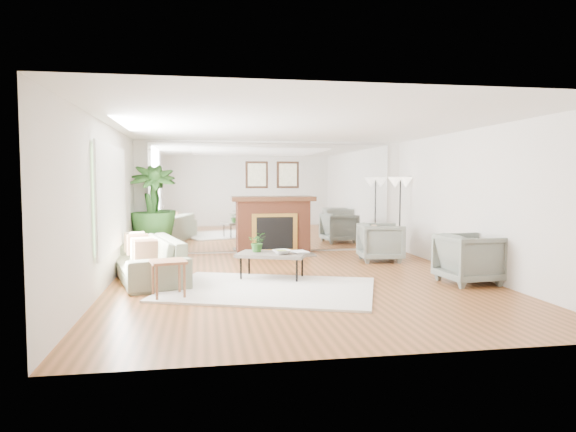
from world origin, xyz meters
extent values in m
plane|color=brown|center=(0.00, 0.00, 0.00)|extent=(7.00, 7.00, 0.00)
cube|color=silver|center=(-2.99, 0.00, 1.25)|extent=(0.02, 7.00, 2.50)
cube|color=silver|center=(2.99, 0.00, 1.25)|extent=(0.02, 7.00, 2.50)
cube|color=silver|center=(0.00, 3.49, 1.25)|extent=(6.00, 0.02, 2.50)
cube|color=silver|center=(0.00, 3.47, 1.25)|extent=(5.40, 0.04, 2.40)
cube|color=#B2E09E|center=(-2.96, 0.40, 1.35)|extent=(0.04, 2.40, 1.50)
cube|color=brown|center=(0.00, 3.28, 0.60)|extent=(1.60, 0.40, 1.20)
cube|color=gold|center=(0.00, 3.07, 0.48)|extent=(1.00, 0.04, 0.85)
cube|color=black|center=(0.00, 3.05, 0.48)|extent=(0.80, 0.04, 0.70)
cube|color=#5F554B|center=(0.00, 2.93, 0.01)|extent=(1.70, 0.55, 0.03)
cube|color=#4C2D18|center=(0.00, 3.26, 1.22)|extent=(1.85, 0.46, 0.10)
cube|color=black|center=(-0.35, 3.43, 1.75)|extent=(0.50, 0.04, 0.60)
cube|color=black|center=(0.35, 3.43, 1.75)|extent=(0.50, 0.04, 0.60)
cube|color=white|center=(-0.59, -0.49, 0.02)|extent=(3.60, 3.08, 0.03)
cube|color=#5F554B|center=(-0.44, 0.31, 0.41)|extent=(1.27, 1.01, 0.06)
cylinder|color=black|center=(-0.95, 0.26, 0.19)|extent=(0.03, 0.03, 0.39)
cylinder|color=black|center=(-0.10, -0.08, 0.19)|extent=(0.03, 0.03, 0.39)
cylinder|color=black|center=(-0.78, 0.69, 0.19)|extent=(0.03, 0.03, 0.39)
cylinder|color=black|center=(0.08, 0.35, 0.19)|extent=(0.03, 0.03, 0.39)
imported|color=gray|center=(-2.45, 0.65, 0.34)|extent=(1.49, 2.51, 0.69)
imported|color=slate|center=(1.99, 1.87, 0.38)|extent=(0.93, 0.91, 0.77)
imported|color=slate|center=(2.60, -0.51, 0.40)|extent=(0.94, 0.92, 0.79)
cube|color=#95603B|center=(-2.03, -0.76, 0.51)|extent=(0.55, 0.55, 0.04)
cylinder|color=#95603B|center=(-2.17, -0.98, 0.25)|extent=(0.04, 0.04, 0.50)
cylinder|color=#95603B|center=(-1.81, -0.90, 0.25)|extent=(0.04, 0.04, 0.50)
cylinder|color=#95603B|center=(-2.25, -0.62, 0.25)|extent=(0.04, 0.04, 0.50)
cylinder|color=#95603B|center=(-1.89, -0.54, 0.25)|extent=(0.04, 0.04, 0.50)
cylinder|color=black|center=(-2.60, 3.10, 0.20)|extent=(0.57, 0.57, 0.41)
imported|color=#305E22|center=(-2.60, 3.10, 1.12)|extent=(1.05, 1.05, 1.67)
cylinder|color=black|center=(2.70, 2.65, 0.02)|extent=(0.29, 0.29, 0.04)
cylinder|color=black|center=(2.70, 2.65, 0.82)|extent=(0.03, 0.03, 1.64)
cone|color=white|center=(2.58, 2.65, 1.59)|extent=(0.31, 0.31, 0.23)
cone|color=white|center=(2.82, 2.65, 1.59)|extent=(0.31, 0.31, 0.23)
imported|color=#305E22|center=(-0.66, 0.46, 0.61)|extent=(0.34, 0.30, 0.33)
imported|color=#95603B|center=(-0.30, 0.15, 0.48)|extent=(0.34, 0.34, 0.07)
imported|color=#95603B|center=(-0.09, 0.25, 0.45)|extent=(0.29, 0.35, 0.02)
camera|label=1|loc=(-1.56, -7.95, 1.63)|focal=32.00mm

